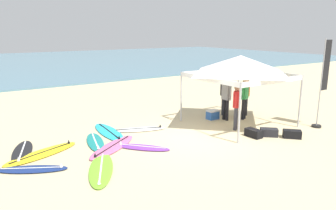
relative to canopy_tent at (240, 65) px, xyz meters
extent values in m
plane|color=beige|center=(-2.42, -0.34, -2.39)|extent=(80.00, 80.00, 0.00)
cube|color=#568499|center=(-2.42, 30.76, -2.34)|extent=(80.00, 36.00, 0.10)
cylinder|color=#B7B7BC|center=(-1.63, -1.63, -1.36)|extent=(0.07, 0.07, 2.05)
cylinder|color=#B7B7BC|center=(1.63, -1.63, -1.36)|extent=(0.07, 0.07, 2.05)
cylinder|color=#B7B7BC|center=(-1.63, 1.63, -1.36)|extent=(0.07, 0.07, 2.05)
cylinder|color=#B7B7BC|center=(1.63, 1.63, -1.36)|extent=(0.07, 0.07, 2.05)
cube|color=white|center=(0.00, -1.63, -0.43)|extent=(3.27, 0.03, 0.18)
cube|color=white|center=(0.00, 1.63, -0.43)|extent=(3.27, 0.03, 0.18)
cube|color=white|center=(-1.63, 0.00, -0.43)|extent=(0.03, 3.27, 0.18)
cube|color=white|center=(1.63, 0.00, -0.43)|extent=(0.03, 3.27, 0.18)
pyramid|color=white|center=(0.00, 0.00, 0.01)|extent=(3.39, 3.39, 0.70)
ellipsoid|color=purple|center=(-4.56, -0.30, -2.35)|extent=(1.59, 1.68, 0.07)
cube|color=white|center=(-4.56, -0.30, -2.32)|extent=(1.07, 1.18, 0.01)
cone|color=white|center=(-5.06, 0.25, -2.26)|extent=(0.09, 0.09, 0.12)
ellipsoid|color=#7AD12D|center=(-6.28, -1.12, -2.35)|extent=(1.55, 2.39, 0.07)
cube|color=white|center=(-6.28, -1.12, -2.32)|extent=(0.87, 1.82, 0.01)
cone|color=white|center=(-6.69, -1.99, -2.26)|extent=(0.09, 0.09, 0.12)
ellipsoid|color=#19847F|center=(-5.63, 1.03, -2.35)|extent=(0.98, 2.01, 0.07)
cube|color=white|center=(-5.63, 1.03, -2.32)|extent=(0.44, 1.62, 0.01)
cone|color=white|center=(-5.82, 0.26, -2.26)|extent=(0.09, 0.09, 0.12)
ellipsoid|color=navy|center=(-7.85, -0.12, -2.35)|extent=(1.89, 1.36, 0.07)
cube|color=white|center=(-7.85, -0.12, -2.32)|extent=(1.42, 0.82, 0.01)
cone|color=white|center=(-7.17, -0.49, -2.26)|extent=(0.09, 0.09, 0.12)
ellipsoid|color=white|center=(-3.74, 1.44, -2.35)|extent=(2.08, 1.22, 0.07)
cube|color=black|center=(-3.74, 1.44, -2.32)|extent=(1.62, 0.64, 0.01)
cone|color=black|center=(-2.97, 1.15, -2.26)|extent=(0.09, 0.09, 0.12)
ellipsoid|color=black|center=(-7.83, 1.42, -2.35)|extent=(1.11, 2.15, 0.07)
cube|color=white|center=(-7.83, 1.42, -2.32)|extent=(0.53, 1.71, 0.01)
cone|color=white|center=(-8.07, 0.61, -2.26)|extent=(0.09, 0.09, 0.12)
ellipsoid|color=#23B2CC|center=(-4.81, 1.78, -2.35)|extent=(0.79, 2.48, 0.07)
cube|color=black|center=(-4.81, 1.78, -2.32)|extent=(0.15, 2.08, 0.01)
cone|color=black|center=(-4.86, 0.78, -2.26)|extent=(0.09, 0.09, 0.12)
ellipsoid|color=yellow|center=(-7.37, 0.91, -2.35)|extent=(2.52, 1.51, 0.07)
cube|color=black|center=(-7.37, 0.91, -2.32)|extent=(1.95, 0.80, 0.01)
cone|color=black|center=(-6.44, 1.28, -2.26)|extent=(0.09, 0.09, 0.12)
ellipsoid|color=pink|center=(-5.33, 0.27, -2.35)|extent=(2.34, 1.90, 0.07)
cube|color=black|center=(-5.33, 0.27, -2.32)|extent=(1.70, 1.20, 0.01)
cone|color=black|center=(-6.13, -0.29, -2.26)|extent=(0.09, 0.09, 0.12)
cylinder|color=black|center=(-0.01, 0.79, -1.95)|extent=(0.13, 0.13, 0.88)
cylinder|color=black|center=(-0.01, 0.61, -1.95)|extent=(0.13, 0.13, 0.88)
cube|color=gray|center=(-0.01, 0.70, -1.21)|extent=(0.22, 0.36, 0.60)
sphere|color=beige|center=(-0.01, 0.70, -0.78)|extent=(0.21, 0.21, 0.21)
cylinder|color=gray|center=(-0.01, 0.93, -1.23)|extent=(0.09, 0.09, 0.54)
cylinder|color=gray|center=(-0.01, 0.47, -1.23)|extent=(0.09, 0.09, 0.54)
cylinder|color=#383842|center=(-0.69, -0.55, -1.95)|extent=(0.13, 0.13, 0.88)
cylinder|color=#383842|center=(-0.55, -0.44, -1.95)|extent=(0.13, 0.13, 0.88)
cube|color=red|center=(-0.62, -0.50, -1.21)|extent=(0.42, 0.39, 0.60)
sphere|color=#9E7051|center=(-0.62, -0.50, -0.78)|extent=(0.21, 0.21, 0.21)
cylinder|color=red|center=(-0.80, -0.64, -1.23)|extent=(0.09, 0.09, 0.54)
cylinder|color=red|center=(-0.44, -0.36, -1.23)|extent=(0.09, 0.09, 0.54)
cylinder|color=black|center=(1.37, 0.90, -1.95)|extent=(0.13, 0.13, 0.88)
cylinder|color=black|center=(1.26, 0.75, -1.95)|extent=(0.13, 0.13, 0.88)
cube|color=orange|center=(1.32, 0.82, -1.21)|extent=(0.39, 0.42, 0.60)
sphere|color=beige|center=(1.32, 0.82, -0.78)|extent=(0.21, 0.21, 0.21)
cylinder|color=orange|center=(1.46, 1.01, -1.23)|extent=(0.09, 0.09, 0.54)
cylinder|color=orange|center=(1.18, 0.64, -1.23)|extent=(0.09, 0.09, 0.54)
cylinder|color=black|center=(0.82, 0.42, -1.95)|extent=(0.13, 0.13, 0.88)
cylinder|color=black|center=(0.66, 0.35, -1.95)|extent=(0.13, 0.13, 0.88)
cube|color=#2D8C47|center=(0.74, 0.38, -1.21)|extent=(0.42, 0.34, 0.60)
sphere|color=beige|center=(0.74, 0.38, -0.78)|extent=(0.21, 0.21, 0.21)
cylinder|color=#2D8C47|center=(0.95, 0.47, -1.23)|extent=(0.09, 0.09, 0.54)
cylinder|color=#2D8C47|center=(0.53, 0.30, -1.23)|extent=(0.09, 0.09, 0.54)
cylinder|color=#2D2D33|center=(0.48, 1.38, -1.95)|extent=(0.13, 0.13, 0.88)
cylinder|color=#2D2D33|center=(0.47, 1.20, -1.95)|extent=(0.13, 0.13, 0.88)
cube|color=black|center=(0.47, 1.29, -1.21)|extent=(0.23, 0.37, 0.60)
sphere|color=beige|center=(0.47, 1.29, -0.78)|extent=(0.21, 0.21, 0.21)
cylinder|color=black|center=(0.48, 1.52, -1.23)|extent=(0.09, 0.09, 0.54)
cylinder|color=black|center=(0.46, 1.06, -1.23)|extent=(0.09, 0.09, 0.54)
cylinder|color=#99999E|center=(2.25, -2.03, -0.69)|extent=(0.04, 0.04, 3.40)
cube|color=black|center=(2.47, -2.03, 0.01)|extent=(0.40, 0.02, 1.90)
cylinder|color=black|center=(2.25, -2.03, -2.35)|extent=(0.36, 0.36, 0.08)
cube|color=black|center=(-0.72, -1.49, -2.25)|extent=(0.33, 0.61, 0.28)
cube|color=black|center=(0.33, -2.31, -2.25)|extent=(0.65, 0.65, 0.28)
cube|color=#232328|center=(-0.19, -1.73, -2.25)|extent=(0.66, 0.64, 0.28)
cube|color=#2D60B7|center=(-0.36, 1.09, -2.22)|extent=(0.48, 0.34, 0.34)
cube|color=white|center=(-0.36, 1.09, -2.02)|extent=(0.50, 0.36, 0.05)
camera|label=1|loc=(-9.20, -8.82, 1.29)|focal=34.20mm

